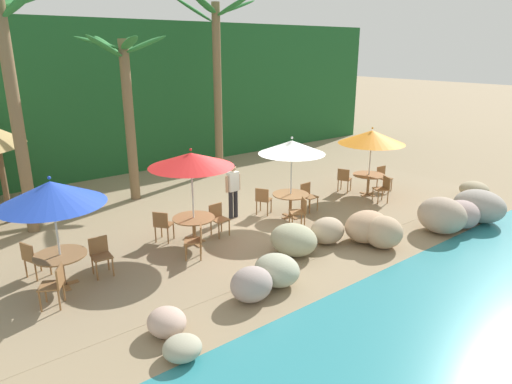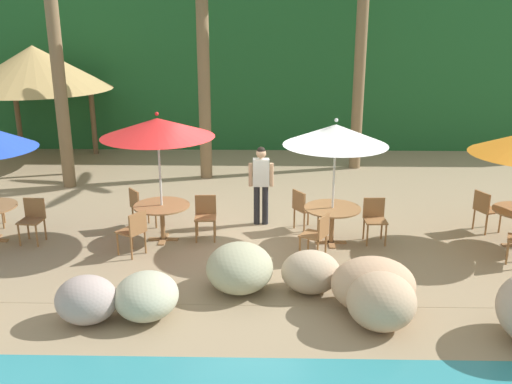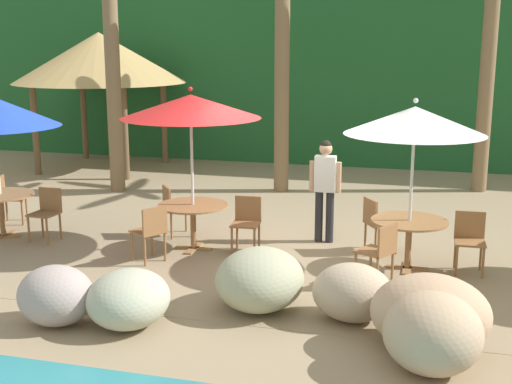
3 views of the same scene
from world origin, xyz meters
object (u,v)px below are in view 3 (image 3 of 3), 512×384
chair_blue_inland (8,196)px  chair_white_left (380,249)px  umbrella_red (191,106)px  waiter_in_white (325,184)px  chair_white_seaward (470,237)px  chair_white_inland (376,221)px  chair_red_inland (173,207)px  dining_table_blue (1,201)px  chair_red_seaward (247,220)px  chair_red_left (151,229)px  umbrella_white (415,121)px  chair_blue_seaward (47,210)px  palapa_hut (99,58)px  dining_table_white (409,228)px  dining_table_red (193,212)px  palm_tree_second (283,18)px

chair_blue_inland → chair_white_left: 6.93m
umbrella_red → waiter_in_white: (1.94, 0.95, -1.29)m
chair_white_seaward → chair_white_inland: bearing=158.1°
chair_red_inland → dining_table_blue: bearing=-164.6°
chair_red_seaward → chair_red_left: 1.52m
dining_table_blue → umbrella_white: (6.72, 0.07, 1.56)m
dining_table_blue → chair_white_seaward: chair_white_seaward is taller
chair_blue_seaward → palapa_hut: palapa_hut is taller
chair_red_inland → chair_white_seaward: bearing=-7.0°
chair_red_left → umbrella_white: (3.72, 0.68, 1.66)m
dining_table_blue → dining_table_white: (6.72, 0.07, 0.00)m
chair_blue_inland → palapa_hut: bearing=99.3°
chair_white_inland → dining_table_blue: bearing=-173.2°
umbrella_red → dining_table_white: bearing=-1.4°
dining_table_red → waiter_in_white: 2.19m
dining_table_blue → chair_red_seaward: 4.24m
umbrella_red → dining_table_red: bearing=-90.0°
dining_table_blue → chair_red_left: (3.00, -0.62, -0.10)m
chair_red_left → palm_tree_second: (0.77, 5.31, 3.19)m
dining_table_blue → umbrella_red: bearing=2.5°
umbrella_white → chair_white_left: bearing=-113.5°
palapa_hut → dining_table_blue: bearing=-78.2°
dining_table_blue → chair_blue_seaward: bearing=1.4°
dining_table_red → umbrella_red: bearing=90.0°
chair_white_inland → dining_table_white: bearing=-51.9°
umbrella_red → palm_tree_second: bearing=85.1°
chair_blue_inland → chair_red_seaward: size_ratio=1.00×
chair_blue_inland → umbrella_white: umbrella_white is taller
umbrella_white → waiter_in_white: size_ratio=1.46×
umbrella_white → dining_table_white: size_ratio=2.26×
chair_red_inland → dining_table_white: bearing=-10.2°
dining_table_red → chair_red_left: 0.86m
chair_blue_seaward → waiter_in_white: bearing=13.5°
chair_white_inland → waiter_in_white: size_ratio=0.51×
chair_red_seaward → dining_table_white: (2.49, -0.22, 0.10)m
chair_blue_inland → umbrella_red: 4.21m
chair_red_left → chair_white_inland: same height
umbrella_red → palapa_hut: bearing=127.9°
waiter_in_white → chair_red_seaward: bearing=-143.6°
chair_red_seaward → umbrella_white: (2.49, -0.22, 1.66)m
dining_table_white → palm_tree_second: (-2.95, 4.63, 3.09)m
umbrella_red → palm_tree_second: 4.78m
chair_blue_seaward → dining_table_white: bearing=0.4°
dining_table_white → palapa_hut: (-8.00, 6.06, 2.19)m
chair_red_left → umbrella_white: size_ratio=0.35×
palapa_hut → chair_white_left: bearing=-41.8°
chair_blue_inland → chair_red_seaward: 4.65m
dining_table_blue → chair_red_left: chair_red_left is taller
chair_red_inland → umbrella_red: bearing=-46.7°
chair_red_inland → chair_white_left: size_ratio=1.00×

